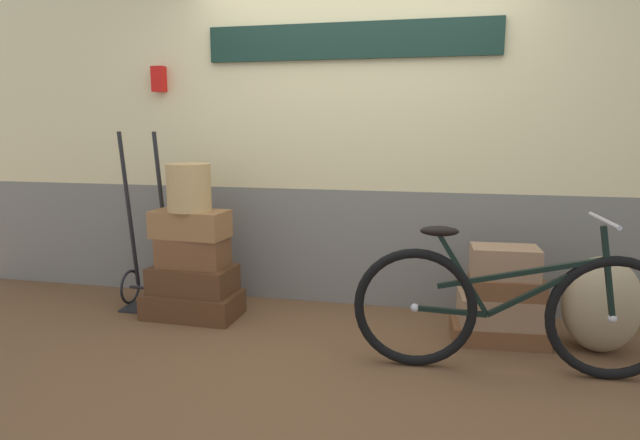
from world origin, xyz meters
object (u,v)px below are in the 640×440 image
object	(u,v)px
suitcase_5	(499,309)
burlap_sack	(601,304)
suitcase_2	(193,252)
suitcase_3	(190,224)
suitcase_7	(505,262)
wicker_basket	(189,187)
bicycle	(510,310)
luggage_trolley	(148,265)
suitcase_1	(193,279)
suitcase_0	(193,304)
suitcase_4	(498,331)
suitcase_6	(506,286)

from	to	relation	value
suitcase_5	burlap_sack	size ratio (longest dim) A/B	0.84
suitcase_2	suitcase_3	bearing A→B (deg)	-164.00
suitcase_7	burlap_sack	xyz separation A→B (m)	(0.59, -0.03, -0.23)
wicker_basket	bicycle	size ratio (longest dim) A/B	0.19
burlap_sack	luggage_trolley	bearing A→B (deg)	176.97
suitcase_1	wicker_basket	bearing A→B (deg)	-169.34
suitcase_7	burlap_sack	size ratio (longest dim) A/B	0.69
suitcase_0	suitcase_1	distance (m)	0.19
suitcase_7	luggage_trolley	size ratio (longest dim) A/B	0.31
luggage_trolley	bicycle	world-z (taller)	luggage_trolley
suitcase_1	suitcase_4	world-z (taller)	suitcase_1
suitcase_0	wicker_basket	bearing A→B (deg)	105.29
suitcase_1	suitcase_6	bearing A→B (deg)	2.40
suitcase_2	suitcase_4	size ratio (longest dim) A/B	0.82
suitcase_5	wicker_basket	xyz separation A→B (m)	(-2.19, 0.02, 0.75)
burlap_sack	bicycle	bearing A→B (deg)	-143.53
suitcase_3	burlap_sack	world-z (taller)	suitcase_3
suitcase_5	burlap_sack	xyz separation A→B (m)	(0.61, -0.03, 0.09)
suitcase_1	suitcase_3	bearing A→B (deg)	133.91
suitcase_1	suitcase_5	xyz separation A→B (m)	(2.19, -0.02, -0.06)
wicker_basket	luggage_trolley	size ratio (longest dim) A/B	0.25
suitcase_6	wicker_basket	xyz separation A→B (m)	(-2.23, 0.02, 0.59)
luggage_trolley	suitcase_7	bearing A→B (deg)	-3.02
suitcase_4	suitcase_6	xyz separation A→B (m)	(0.03, -0.02, 0.32)
suitcase_0	suitcase_2	xyz separation A→B (m)	(0.00, 0.04, 0.40)
suitcase_1	suitcase_5	distance (m)	2.19
burlap_sack	suitcase_5	bearing A→B (deg)	177.31
suitcase_6	burlap_sack	distance (m)	0.58
bicycle	suitcase_7	bearing A→B (deg)	88.72
suitcase_3	wicker_basket	world-z (taller)	wicker_basket
suitcase_3	suitcase_4	distance (m)	2.30
bicycle	suitcase_6	bearing A→B (deg)	86.42
suitcase_5	suitcase_1	bearing A→B (deg)	174.40
suitcase_0	suitcase_2	size ratio (longest dim) A/B	1.40
suitcase_2	suitcase_7	world-z (taller)	suitcase_7
suitcase_4	burlap_sack	size ratio (longest dim) A/B	0.99
wicker_basket	suitcase_0	bearing A→B (deg)	-76.33
luggage_trolley	suitcase_1	bearing A→B (deg)	-15.57
suitcase_3	suitcase_6	world-z (taller)	suitcase_3
suitcase_2	bicycle	distance (m)	2.26
burlap_sack	bicycle	size ratio (longest dim) A/B	0.34
suitcase_4	luggage_trolley	xyz separation A→B (m)	(-2.64, 0.13, 0.28)
suitcase_2	burlap_sack	xyz separation A→B (m)	(2.80, -0.06, -0.18)
bicycle	suitcase_3	bearing A→B (deg)	167.16
suitcase_1	suitcase_7	size ratio (longest dim) A/B	1.44
suitcase_3	luggage_trolley	distance (m)	0.58
suitcase_3	suitcase_6	size ratio (longest dim) A/B	1.20
suitcase_5	luggage_trolley	xyz separation A→B (m)	(-2.64, 0.14, 0.12)
suitcase_5	suitcase_6	distance (m)	0.16
suitcase_4	suitcase_6	bearing A→B (deg)	-32.47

